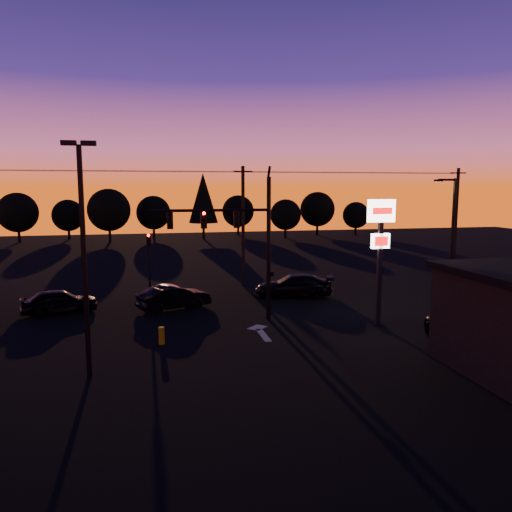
{
  "coord_description": "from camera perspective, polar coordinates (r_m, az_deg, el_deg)",
  "views": [
    {
      "loc": [
        -5.17,
        -22.8,
        7.42
      ],
      "look_at": [
        1.0,
        5.0,
        3.5
      ],
      "focal_mm": 35.0,
      "sensor_mm": 36.0,
      "label": 1
    }
  ],
  "objects": [
    {
      "name": "utility_pole_2",
      "position": [
        44.67,
        21.86,
        3.65
      ],
      "size": [
        1.4,
        0.26,
        9.0
      ],
      "color": "black",
      "rests_on": "ground"
    },
    {
      "name": "streetlight",
      "position": [
        34.26,
        21.41,
        2.28
      ],
      "size": [
        1.55,
        0.35,
        8.0
      ],
      "color": "black",
      "rests_on": "ground"
    },
    {
      "name": "tree_2",
      "position": [
        71.03,
        -16.47,
        5.06
      ],
      "size": [
        5.77,
        5.78,
        7.26
      ],
      "color": "black",
      "rests_on": "ground"
    },
    {
      "name": "car_mid",
      "position": [
        31.13,
        -9.36,
        -4.66
      ],
      "size": [
        4.73,
        3.13,
        1.47
      ],
      "primitive_type": "imported",
      "rotation": [
        0.0,
        0.0,
        1.96
      ],
      "color": "black",
      "rests_on": "ground"
    },
    {
      "name": "car_left",
      "position": [
        31.9,
        -21.55,
        -4.82
      ],
      "size": [
        4.59,
        2.68,
        1.47
      ],
      "primitive_type": "imported",
      "rotation": [
        0.0,
        0.0,
        1.8
      ],
      "color": "black",
      "rests_on": "ground"
    },
    {
      "name": "tree_7",
      "position": [
        78.37,
        7.04,
        5.33
      ],
      "size": [
        5.36,
        5.36,
        6.74
      ],
      "color": "black",
      "rests_on": "ground"
    },
    {
      "name": "pylon_sign",
      "position": [
        27.29,
        14.04,
        2.33
      ],
      "size": [
        1.5,
        0.28,
        6.8
      ],
      "color": "black",
      "rests_on": "ground"
    },
    {
      "name": "lane_arrow",
      "position": [
        26.18,
        0.52,
        -8.61
      ],
      "size": [
        1.2,
        3.1,
        0.01
      ],
      "color": "beige",
      "rests_on": "ground"
    },
    {
      "name": "tree_3",
      "position": [
        74.89,
        -11.64,
        4.87
      ],
      "size": [
        4.95,
        4.95,
        6.22
      ],
      "color": "black",
      "rests_on": "ground"
    },
    {
      "name": "traffic_signal_mast",
      "position": [
        27.38,
        -1.79,
        2.63
      ],
      "size": [
        6.79,
        0.52,
        8.58
      ],
      "color": "black",
      "rests_on": "ground"
    },
    {
      "name": "suv_parked",
      "position": [
        25.54,
        22.98,
        -8.08
      ],
      "size": [
        2.91,
        5.21,
        1.38
      ],
      "primitive_type": "imported",
      "rotation": [
        0.0,
        0.0,
        -0.13
      ],
      "color": "black",
      "rests_on": "ground"
    },
    {
      "name": "parking_lot_light",
      "position": [
        20.05,
        -19.12,
        1.25
      ],
      "size": [
        1.25,
        0.3,
        9.14
      ],
      "color": "black",
      "rests_on": "ground"
    },
    {
      "name": "tree_8",
      "position": [
        79.7,
        11.35,
        4.6
      ],
      "size": [
        4.12,
        4.12,
        5.19
      ],
      "color": "black",
      "rests_on": "ground"
    },
    {
      "name": "tree_5",
      "position": [
        78.18,
        -2.06,
        5.14
      ],
      "size": [
        4.95,
        4.95,
        6.22
      ],
      "color": "black",
      "rests_on": "ground"
    },
    {
      "name": "tree_1",
      "position": [
        76.67,
        -20.68,
        4.36
      ],
      "size": [
        4.54,
        4.54,
        5.71
      ],
      "color": "black",
      "rests_on": "ground"
    },
    {
      "name": "secondary_signal",
      "position": [
        34.58,
        -12.12,
        0.09
      ],
      "size": [
        0.3,
        0.31,
        4.35
      ],
      "color": "black",
      "rests_on": "ground"
    },
    {
      "name": "power_wires",
      "position": [
        37.5,
        -1.51,
        9.59
      ],
      "size": [
        36.0,
        1.22,
        0.07
      ],
      "color": "black",
      "rests_on": "ground"
    },
    {
      "name": "utility_pole_1",
      "position": [
        37.59,
        -1.49,
        3.52
      ],
      "size": [
        1.4,
        0.26,
        9.0
      ],
      "color": "black",
      "rests_on": "ground"
    },
    {
      "name": "tree_0",
      "position": [
        74.79,
        -25.59,
        4.5
      ],
      "size": [
        5.36,
        5.36,
        6.74
      ],
      "color": "black",
      "rests_on": "ground"
    },
    {
      "name": "tree_6",
      "position": [
        73.72,
        3.4,
        4.73
      ],
      "size": [
        4.54,
        4.54,
        5.71
      ],
      "color": "black",
      "rests_on": "ground"
    },
    {
      "name": "bollard",
      "position": [
        24.47,
        -10.73,
        -8.93
      ],
      "size": [
        0.28,
        0.28,
        0.84
      ],
      "primitive_type": "cylinder",
      "color": "#A29004",
      "rests_on": "ground"
    },
    {
      "name": "car_right",
      "position": [
        34.22,
        4.34,
        -3.4
      ],
      "size": [
        5.62,
        3.33,
        1.53
      ],
      "primitive_type": "imported",
      "rotation": [
        0.0,
        0.0,
        -1.81
      ],
      "color": "black",
      "rests_on": "ground"
    },
    {
      "name": "tree_4",
      "position": [
        72.27,
        -6.06,
        6.62
      ],
      "size": [
        4.18,
        4.18,
        9.5
      ],
      "color": "black",
      "rests_on": "ground"
    },
    {
      "name": "ground",
      "position": [
        24.52,
        0.25,
        -9.77
      ],
      "size": [
        120.0,
        120.0,
        0.0
      ],
      "primitive_type": "plane",
      "color": "black",
      "rests_on": "ground"
    }
  ]
}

